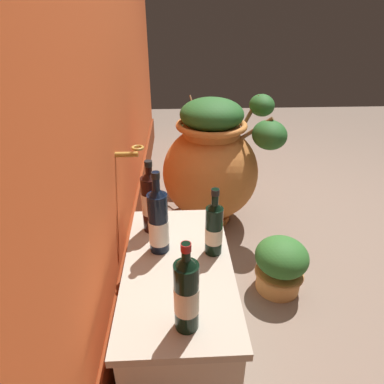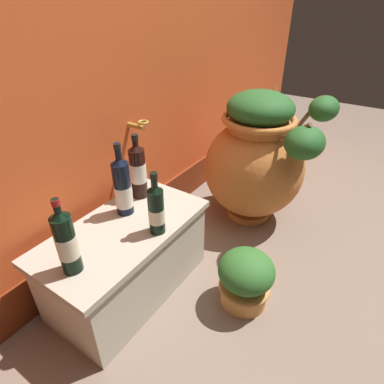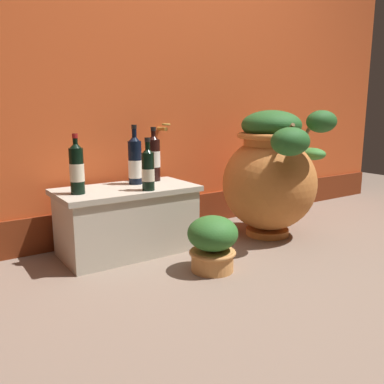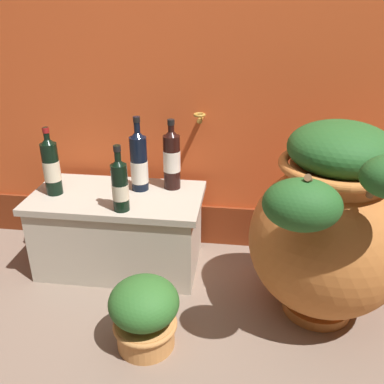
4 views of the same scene
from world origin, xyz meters
name	(u,v)px [view 2 (image 2 of 4)]	position (x,y,z in m)	size (l,w,h in m)	color
ground_plane	(325,302)	(0.00, 0.00, 0.00)	(7.00, 7.00, 0.00)	#7A6656
terracotta_urn	(257,159)	(0.46, 0.61, 0.41)	(0.92, 0.71, 0.81)	#C17033
stone_ledge	(127,257)	(-0.45, 0.84, 0.21)	(0.79, 0.42, 0.38)	beige
wine_bottle_left	(138,170)	(-0.21, 0.95, 0.53)	(0.08, 0.08, 0.33)	black
wine_bottle_middle	(156,208)	(-0.38, 0.69, 0.50)	(0.07, 0.07, 0.29)	black
wine_bottle_right	(66,241)	(-0.73, 0.81, 0.52)	(0.07, 0.07, 0.31)	black
wine_bottle_back	(122,187)	(-0.35, 0.91, 0.52)	(0.08, 0.08, 0.35)	black
potted_shrub	(245,278)	(-0.21, 0.34, 0.15)	(0.26, 0.26, 0.29)	#D68E4C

